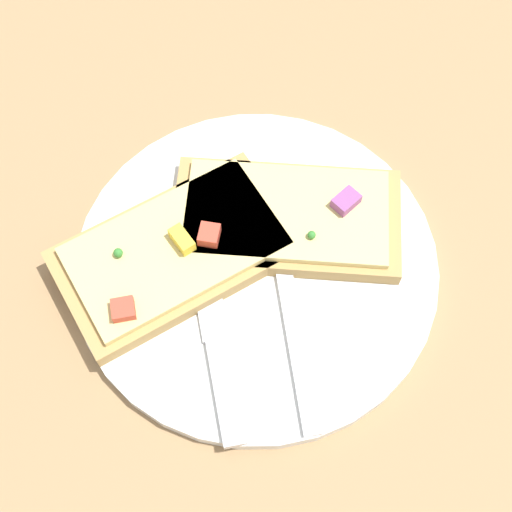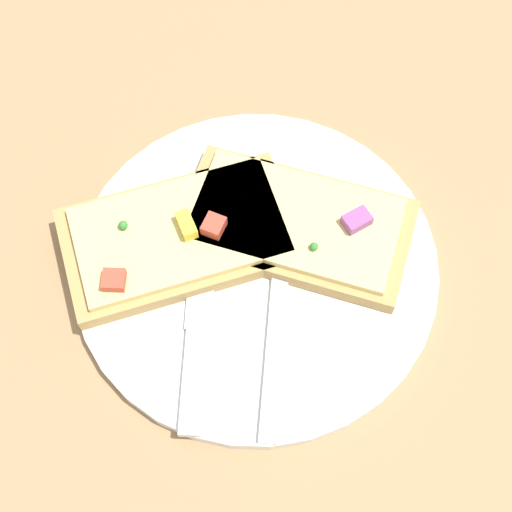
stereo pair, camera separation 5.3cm
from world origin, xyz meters
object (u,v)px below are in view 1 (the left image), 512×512
pizza_slice_corner (175,252)px  knife (215,330)px  pizza_slice_main (286,217)px  fork (286,285)px  plate (256,265)px

pizza_slice_corner → knife: bearing=86.4°
pizza_slice_main → pizza_slice_corner: 0.09m
knife → pizza_slice_main: size_ratio=0.98×
pizza_slice_main → pizza_slice_corner: (-0.07, -0.05, -0.00)m
knife → pizza_slice_main: (0.03, 0.10, 0.01)m
fork → knife: size_ratio=1.03×
plate → pizza_slice_main: bearing=71.3°
plate → pizza_slice_corner: 0.06m
plate → knife: size_ratio=1.49×
fork → knife: bearing=116.3°
plate → knife: knife is taller
fork → pizza_slice_corner: pizza_slice_corner is taller
pizza_slice_corner → pizza_slice_main: bearing=168.7°
fork → knife: knife is taller
knife → plate: bearing=-39.3°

